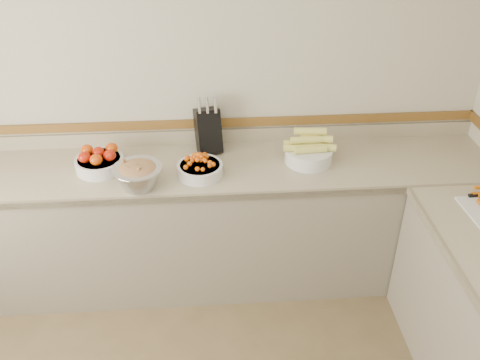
{
  "coord_description": "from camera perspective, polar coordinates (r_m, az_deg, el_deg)",
  "views": [
    {
      "loc": [
        0.16,
        -1.22,
        2.65
      ],
      "look_at": [
        0.35,
        1.35,
        1.0
      ],
      "focal_mm": 40.0,
      "sensor_mm": 36.0,
      "label": 1
    }
  ],
  "objects": [
    {
      "name": "knife_block",
      "position": [
        3.5,
        -3.42,
        5.4
      ],
      "size": [
        0.19,
        0.22,
        0.38
      ],
      "color": "black",
      "rests_on": "counter_back"
    },
    {
      "name": "counter_back",
      "position": [
        3.64,
        -5.9,
        -4.7
      ],
      "size": [
        4.0,
        0.65,
        1.08
      ],
      "color": "gray",
      "rests_on": "ground_plane"
    },
    {
      "name": "rhubarb_bowl",
      "position": [
        3.19,
        -10.83,
        0.54
      ],
      "size": [
        0.3,
        0.3,
        0.17
      ],
      "color": "#B2B2BA",
      "rests_on": "counter_back"
    },
    {
      "name": "back_wall",
      "position": [
        3.5,
        -6.6,
        9.69
      ],
      "size": [
        4.0,
        0.0,
        4.0
      ],
      "primitive_type": "plane",
      "rotation": [
        1.57,
        0.0,
        0.0
      ],
      "color": "#B7AF96",
      "rests_on": "ground_plane"
    },
    {
      "name": "tomato_bowl",
      "position": [
        3.43,
        -14.79,
        1.99
      ],
      "size": [
        0.3,
        0.3,
        0.15
      ],
      "color": "silver",
      "rests_on": "counter_back"
    },
    {
      "name": "cherry_tomato_bowl",
      "position": [
        3.28,
        -4.31,
        1.32
      ],
      "size": [
        0.28,
        0.28,
        0.16
      ],
      "color": "silver",
      "rests_on": "counter_back"
    },
    {
      "name": "corn_bowl",
      "position": [
        3.43,
        7.36,
        3.06
      ],
      "size": [
        0.34,
        0.31,
        0.22
      ],
      "color": "silver",
      "rests_on": "counter_back"
    }
  ]
}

